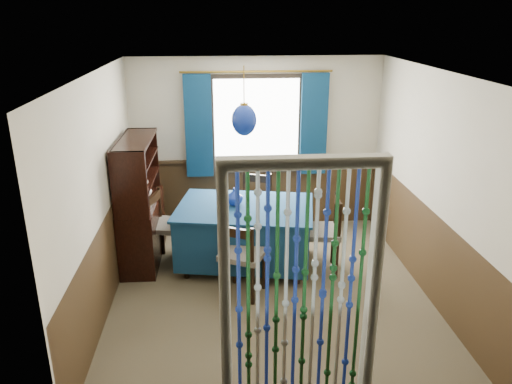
{
  "coord_description": "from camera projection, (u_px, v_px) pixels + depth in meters",
  "views": [
    {
      "loc": [
        -0.56,
        -5.04,
        3.06
      ],
      "look_at": [
        -0.12,
        0.5,
        1.06
      ],
      "focal_mm": 35.0,
      "sensor_mm": 36.0,
      "label": 1
    }
  ],
  "objects": [
    {
      "name": "bowl_shelf",
      "position": [
        139.0,
        183.0,
        5.95
      ],
      "size": [
        0.29,
        0.29,
        0.06
      ],
      "primitive_type": "imported",
      "rotation": [
        0.0,
        0.0,
        0.29
      ],
      "color": "beige",
      "rests_on": "sideboard"
    },
    {
      "name": "wall_right",
      "position": [
        433.0,
        186.0,
        5.51
      ],
      "size": [
        0.0,
        4.0,
        4.0
      ],
      "primitive_type": "plane",
      "rotation": [
        1.57,
        0.0,
        -1.57
      ],
      "color": "beige",
      "rests_on": "ground"
    },
    {
      "name": "wall_front",
      "position": [
        302.0,
        286.0,
        3.5
      ],
      "size": [
        3.6,
        0.0,
        3.6
      ],
      "primitive_type": "plane",
      "rotation": [
        -1.57,
        0.0,
        0.0
      ],
      "color": "beige",
      "rests_on": "ground"
    },
    {
      "name": "chair_far",
      "position": [
        254.0,
        206.0,
        7.0
      ],
      "size": [
        0.6,
        0.59,
        0.95
      ],
      "rotation": [
        0.0,
        0.0,
        2.76
      ],
      "color": "black",
      "rests_on": "floor"
    },
    {
      "name": "pendant_lamp",
      "position": [
        244.0,
        120.0,
        5.8
      ],
      "size": [
        0.3,
        0.3,
        0.8
      ],
      "color": "olive",
      "rests_on": "ceiling"
    },
    {
      "name": "wall_back",
      "position": [
        256.0,
        144.0,
        7.25
      ],
      "size": [
        3.6,
        0.0,
        3.6
      ],
      "primitive_type": "plane",
      "rotation": [
        1.57,
        0.0,
        0.0
      ],
      "color": "beige",
      "rests_on": "ground"
    },
    {
      "name": "chair_right",
      "position": [
        323.0,
        232.0,
        6.12
      ],
      "size": [
        0.51,
        0.53,
        0.98
      ],
      "rotation": [
        0.0,
        0.0,
        1.46
      ],
      "color": "black",
      "rests_on": "floor"
    },
    {
      "name": "window",
      "position": [
        256.0,
        125.0,
        7.11
      ],
      "size": [
        1.32,
        0.12,
        1.42
      ],
      "primitive_type": "cube",
      "color": "black",
      "rests_on": "wall_back"
    },
    {
      "name": "dining_table",
      "position": [
        245.0,
        231.0,
        6.28
      ],
      "size": [
        1.84,
        1.43,
        0.8
      ],
      "rotation": [
        0.0,
        0.0,
        -0.18
      ],
      "color": "#0F2E4D",
      "rests_on": "floor"
    },
    {
      "name": "wall_left",
      "position": [
        101.0,
        195.0,
        5.24
      ],
      "size": [
        0.0,
        4.0,
        4.0
      ],
      "primitive_type": "plane",
      "rotation": [
        1.57,
        0.0,
        1.57
      ],
      "color": "beige",
      "rests_on": "ground"
    },
    {
      "name": "wainscot_back",
      "position": [
        256.0,
        193.0,
        7.5
      ],
      "size": [
        3.6,
        0.0,
        3.6
      ],
      "primitive_type": "plane",
      "rotation": [
        1.57,
        0.0,
        0.0
      ],
      "color": "#3C2916",
      "rests_on": "ground"
    },
    {
      "name": "wainscot_front",
      "position": [
        298.0,
        372.0,
        3.77
      ],
      "size": [
        3.6,
        0.0,
        3.6
      ],
      "primitive_type": "plane",
      "rotation": [
        -1.57,
        0.0,
        0.0
      ],
      "color": "#3C2916",
      "rests_on": "ground"
    },
    {
      "name": "chair_left",
      "position": [
        168.0,
        226.0,
        6.34
      ],
      "size": [
        0.54,
        0.56,
        0.95
      ],
      "rotation": [
        0.0,
        0.0,
        -1.8
      ],
      "color": "black",
      "rests_on": "floor"
    },
    {
      "name": "wainscot_right",
      "position": [
        423.0,
        247.0,
        5.77
      ],
      "size": [
        0.0,
        4.0,
        4.0
      ],
      "primitive_type": "plane",
      "rotation": [
        1.57,
        0.0,
        -1.57
      ],
      "color": "#3C2916",
      "rests_on": "ground"
    },
    {
      "name": "vase_sideboard",
      "position": [
        146.0,
        189.0,
        6.47
      ],
      "size": [
        0.19,
        0.19,
        0.18
      ],
      "primitive_type": "imported",
      "rotation": [
        0.0,
        0.0,
        -0.15
      ],
      "color": "beige",
      "rests_on": "sideboard"
    },
    {
      "name": "ceiling",
      "position": [
        272.0,
        72.0,
        4.95
      ],
      "size": [
        4.0,
        4.0,
        0.0
      ],
      "primitive_type": "plane",
      "rotation": [
        3.14,
        0.0,
        0.0
      ],
      "color": "silver",
      "rests_on": "ground"
    },
    {
      "name": "sideboard",
      "position": [
        141.0,
        219.0,
        6.39
      ],
      "size": [
        0.44,
        1.24,
        1.62
      ],
      "rotation": [
        0.0,
        0.0,
        -0.01
      ],
      "color": "black",
      "rests_on": "floor"
    },
    {
      "name": "doorway",
      "position": [
        299.0,
        306.0,
        3.63
      ],
      "size": [
        1.16,
        0.12,
        2.18
      ],
      "primitive_type": null,
      "color": "silver",
      "rests_on": "ground"
    },
    {
      "name": "vase_table",
      "position": [
        235.0,
        197.0,
        6.19
      ],
      "size": [
        0.22,
        0.22,
        0.2
      ],
      "primitive_type": "imported",
      "rotation": [
        0.0,
        0.0,
        0.16
      ],
      "color": "navy",
      "rests_on": "dining_table"
    },
    {
      "name": "chair_near",
      "position": [
        242.0,
        256.0,
        5.59
      ],
      "size": [
        0.6,
        0.59,
        0.93
      ],
      "rotation": [
        0.0,
        0.0,
        -0.46
      ],
      "color": "black",
      "rests_on": "floor"
    },
    {
      "name": "floor",
      "position": [
        270.0,
        291.0,
        5.8
      ],
      "size": [
        4.0,
        4.0,
        0.0
      ],
      "primitive_type": "plane",
      "color": "brown",
      "rests_on": "ground"
    },
    {
      "name": "wainscot_left",
      "position": [
        110.0,
        259.0,
        5.5
      ],
      "size": [
        0.0,
        4.0,
        4.0
      ],
      "primitive_type": "plane",
      "rotation": [
        1.57,
        0.0,
        1.57
      ],
      "color": "#3C2916",
      "rests_on": "ground"
    }
  ]
}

